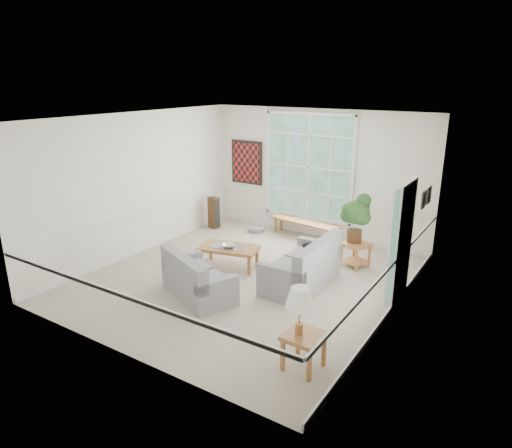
{
  "coord_description": "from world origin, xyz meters",
  "views": [
    {
      "loc": [
        4.47,
        -6.62,
        3.65
      ],
      "look_at": [
        0.1,
        0.2,
        1.05
      ],
      "focal_mm": 32.0,
      "sensor_mm": 36.0,
      "label": 1
    }
  ],
  "objects_px": {
    "loveseat_right": "(301,262)",
    "side_table": "(304,351)",
    "coffee_table": "(229,257)",
    "loveseat_front": "(199,275)",
    "end_table": "(355,255)"
  },
  "relations": [
    {
      "from": "loveseat_right",
      "to": "side_table",
      "type": "distance_m",
      "value": 2.53
    },
    {
      "from": "loveseat_right",
      "to": "coffee_table",
      "type": "relative_size",
      "value": 1.45
    },
    {
      "from": "loveseat_right",
      "to": "loveseat_front",
      "type": "distance_m",
      "value": 1.86
    },
    {
      "from": "loveseat_front",
      "to": "side_table",
      "type": "bearing_deg",
      "value": 3.55
    },
    {
      "from": "loveseat_right",
      "to": "end_table",
      "type": "bearing_deg",
      "value": 69.62
    },
    {
      "from": "loveseat_front",
      "to": "loveseat_right",
      "type": "bearing_deg",
      "value": 68.59
    },
    {
      "from": "loveseat_right",
      "to": "end_table",
      "type": "relative_size",
      "value": 3.45
    },
    {
      "from": "coffee_table",
      "to": "loveseat_right",
      "type": "bearing_deg",
      "value": -14.25
    },
    {
      "from": "loveseat_right",
      "to": "coffee_table",
      "type": "bearing_deg",
      "value": 179.47
    },
    {
      "from": "loveseat_front",
      "to": "side_table",
      "type": "xyz_separation_m",
      "value": [
        2.5,
        -0.9,
        -0.15
      ]
    },
    {
      "from": "loveseat_front",
      "to": "end_table",
      "type": "bearing_deg",
      "value": 79.73
    },
    {
      "from": "coffee_table",
      "to": "side_table",
      "type": "bearing_deg",
      "value": -52.73
    },
    {
      "from": "loveseat_right",
      "to": "side_table",
      "type": "height_order",
      "value": "loveseat_right"
    },
    {
      "from": "end_table",
      "to": "side_table",
      "type": "bearing_deg",
      "value": -79.4
    },
    {
      "from": "end_table",
      "to": "side_table",
      "type": "height_order",
      "value": "side_table"
    }
  ]
}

